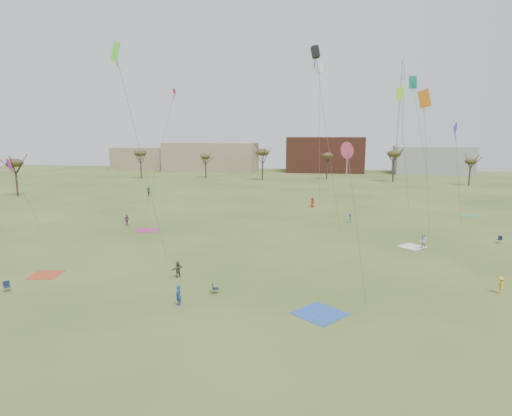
% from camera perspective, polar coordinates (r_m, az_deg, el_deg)
% --- Properties ---
extents(ground, '(260.00, 260.00, 0.00)m').
position_cam_1_polar(ground, '(33.22, -3.82, -12.98)').
color(ground, '#364F18').
rests_on(ground, ground).
extents(flyer_near_right, '(0.70, 0.68, 1.62)m').
position_cam_1_polar(flyer_near_right, '(33.28, -10.48, -11.59)').
color(flyer_near_right, '#204093').
rests_on(flyer_near_right, ground).
extents(spectator_fore_c, '(0.99, 1.44, 1.50)m').
position_cam_1_polar(spectator_fore_c, '(39.52, -10.56, -8.18)').
color(spectator_fore_c, brown).
rests_on(spectator_fore_c, ground).
extents(flyer_mid_b, '(0.59, 0.96, 1.44)m').
position_cam_1_polar(flyer_mid_b, '(40.47, 30.25, -9.01)').
color(flyer_mid_b, gold).
rests_on(flyer_mid_b, ground).
extents(spectator_mid_d, '(0.66, 1.02, 1.61)m').
position_cam_1_polar(spectator_mid_d, '(63.11, -17.15, -1.56)').
color(spectator_mid_d, '#84377A').
rests_on(spectator_mid_d, ground).
extents(spectator_mid_e, '(1.11, 1.13, 1.84)m').
position_cam_1_polar(spectator_mid_e, '(51.72, 21.77, -4.19)').
color(spectator_mid_e, silver).
rests_on(spectator_mid_e, ground).
extents(flyer_far_a, '(1.44, 1.81, 1.92)m').
position_cam_1_polar(flyer_far_a, '(91.35, -14.38, 2.13)').
color(flyer_far_a, '#277539').
rests_on(flyer_far_a, ground).
extents(flyer_far_b, '(0.96, 1.00, 1.73)m').
position_cam_1_polar(flyer_far_b, '(76.00, 7.67, 0.75)').
color(flyer_far_b, maroon).
rests_on(flyer_far_b, ground).
extents(flyer_far_c, '(0.65, 0.97, 1.39)m').
position_cam_1_polar(flyer_far_c, '(63.71, 12.64, -1.35)').
color(flyer_far_c, '#1E5B8A').
rests_on(flyer_far_c, ground).
extents(blanket_red, '(3.11, 3.11, 0.03)m').
position_cam_1_polar(blanket_red, '(44.25, -26.65, -8.13)').
color(blanket_red, '#B14323').
rests_on(blanket_red, ground).
extents(blanket_blue, '(4.46, 4.46, 0.03)m').
position_cam_1_polar(blanket_blue, '(31.98, 8.66, -14.02)').
color(blanket_blue, '#2959B3').
rests_on(blanket_blue, ground).
extents(blanket_cream, '(3.49, 3.49, 0.03)m').
position_cam_1_polar(blanket_cream, '(52.45, 20.43, -4.95)').
color(blanket_cream, white).
rests_on(blanket_cream, ground).
extents(blanket_plum, '(3.55, 3.55, 0.03)m').
position_cam_1_polar(blanket_plum, '(59.28, -14.57, -2.96)').
color(blanket_plum, '#A8336C').
rests_on(blanket_plum, ground).
extents(blanket_olive, '(3.15, 3.15, 0.03)m').
position_cam_1_polar(blanket_olive, '(76.03, 27.00, -0.92)').
color(blanket_olive, green).
rests_on(blanket_olive, ground).
extents(camp_chair_left, '(0.74, 0.74, 0.87)m').
position_cam_1_polar(camp_chair_left, '(41.24, -30.73, -9.39)').
color(camp_chair_left, '#16213D').
rests_on(camp_chair_left, ground).
extents(camp_chair_center, '(0.66, 0.62, 0.87)m').
position_cam_1_polar(camp_chair_center, '(35.39, -5.53, -11.08)').
color(camp_chair_center, '#131A36').
rests_on(camp_chair_center, ground).
extents(camp_chair_right, '(0.74, 0.73, 0.87)m').
position_cam_1_polar(camp_chair_right, '(58.64, 30.12, -3.89)').
color(camp_chair_right, '#151E3B').
rests_on(camp_chair_right, ground).
extents(kites_aloft, '(69.33, 56.23, 24.98)m').
position_cam_1_polar(kites_aloft, '(63.01, 8.43, 16.32)').
color(kites_aloft, red).
rests_on(kites_aloft, ground).
extents(tree_line, '(117.44, 49.32, 8.91)m').
position_cam_1_polar(tree_line, '(109.41, 4.89, 6.88)').
color(tree_line, '#3A2B1E').
rests_on(tree_line, ground).
extents(building_tan, '(32.00, 14.00, 10.00)m').
position_cam_1_polar(building_tan, '(150.99, -6.10, 6.91)').
color(building_tan, '#937F60').
rests_on(building_tan, ground).
extents(building_brick, '(26.00, 16.00, 12.00)m').
position_cam_1_polar(building_brick, '(149.82, 9.42, 7.20)').
color(building_brick, brown).
rests_on(building_brick, ground).
extents(building_grey, '(24.00, 12.00, 9.00)m').
position_cam_1_polar(building_grey, '(151.38, 22.82, 6.01)').
color(building_grey, gray).
rests_on(building_grey, ground).
extents(building_tan_west, '(20.00, 12.00, 8.00)m').
position_cam_1_polar(building_tan_west, '(168.36, -15.32, 6.59)').
color(building_tan_west, '#937F60').
rests_on(building_tan_west, ground).
extents(radio_tower, '(1.51, 1.72, 41.00)m').
position_cam_1_polar(radio_tower, '(156.37, 18.99, 11.75)').
color(radio_tower, '#9EA3A8').
rests_on(radio_tower, ground).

